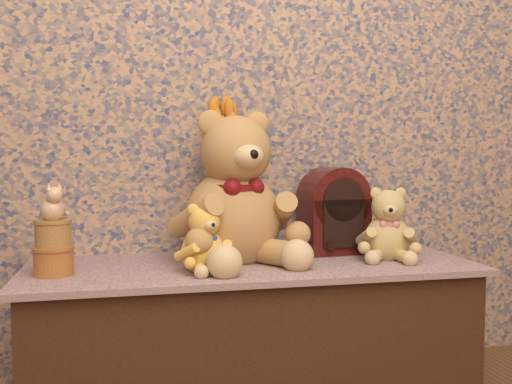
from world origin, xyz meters
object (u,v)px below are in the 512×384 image
(cathedral_radio, at_px, (333,210))
(biscuit_tin_lower, at_px, (54,261))
(cat_figurine, at_px, (52,201))
(teddy_small, at_px, (388,220))
(teddy_large, at_px, (233,181))
(teddy_medium, at_px, (203,235))
(ceramic_vase, at_px, (224,230))

(cathedral_radio, height_order, biscuit_tin_lower, cathedral_radio)
(cathedral_radio, distance_m, cat_figurine, 0.97)
(cathedral_radio, xyz_separation_m, biscuit_tin_lower, (-0.95, -0.19, -0.12))
(teddy_small, relative_size, biscuit_tin_lower, 2.31)
(biscuit_tin_lower, bearing_deg, teddy_large, 10.95)
(teddy_medium, relative_size, cat_figurine, 1.99)
(teddy_medium, bearing_deg, biscuit_tin_lower, 156.40)
(teddy_large, xyz_separation_m, biscuit_tin_lower, (-0.56, -0.11, -0.23))
(teddy_medium, height_order, teddy_small, teddy_small)
(teddy_large, distance_m, biscuit_tin_lower, 0.62)
(teddy_medium, xyz_separation_m, teddy_small, (0.65, 0.06, 0.02))
(teddy_large, height_order, ceramic_vase, teddy_large)
(teddy_large, distance_m, cathedral_radio, 0.41)
(cathedral_radio, bearing_deg, biscuit_tin_lower, -173.97)
(biscuit_tin_lower, bearing_deg, cathedral_radio, 11.19)
(teddy_small, height_order, cat_figurine, cat_figurine)
(cathedral_radio, bearing_deg, ceramic_vase, 170.59)
(ceramic_vase, height_order, biscuit_tin_lower, ceramic_vase)
(cat_figurine, bearing_deg, teddy_small, -18.55)
(ceramic_vase, xyz_separation_m, cat_figurine, (-0.55, -0.22, 0.13))
(ceramic_vase, bearing_deg, cathedral_radio, -4.25)
(teddy_small, relative_size, cathedral_radio, 0.84)
(cat_figurine, bearing_deg, cathedral_radio, -8.86)
(biscuit_tin_lower, bearing_deg, ceramic_vase, 21.68)
(cat_figurine, bearing_deg, biscuit_tin_lower, 0.00)
(teddy_small, height_order, ceramic_vase, teddy_small)
(teddy_medium, bearing_deg, teddy_small, -13.92)
(ceramic_vase, relative_size, cat_figurine, 1.61)
(teddy_large, relative_size, biscuit_tin_lower, 4.71)
(cathedral_radio, height_order, cat_figurine, cathedral_radio)
(teddy_small, bearing_deg, biscuit_tin_lower, -159.28)
(teddy_large, height_order, teddy_small, teddy_large)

